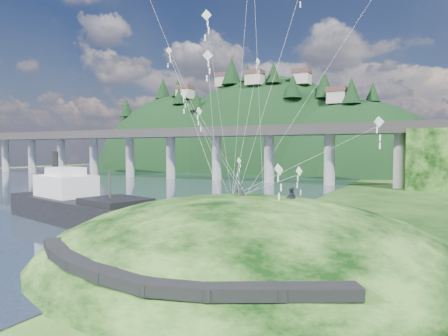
% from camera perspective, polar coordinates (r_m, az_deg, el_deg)
% --- Properties ---
extents(ground, '(320.00, 320.00, 0.00)m').
position_cam_1_polar(ground, '(35.20, -10.59, -11.73)').
color(ground, black).
rests_on(ground, ground).
extents(grass_hill, '(36.00, 32.00, 13.00)m').
position_cam_1_polar(grass_hill, '(33.21, 3.00, -15.27)').
color(grass_hill, black).
rests_on(grass_hill, ground).
extents(footpath, '(22.29, 5.84, 0.83)m').
position_cam_1_polar(footpath, '(22.82, -11.15, -14.34)').
color(footpath, black).
rests_on(footpath, ground).
extents(bridge, '(160.00, 11.00, 15.00)m').
position_cam_1_polar(bridge, '(107.86, 1.55, 3.23)').
color(bridge, '#2D2B2B').
rests_on(bridge, ground).
extents(far_ridge, '(153.00, 70.00, 94.50)m').
position_cam_1_polar(far_ridge, '(163.15, 4.24, -2.97)').
color(far_ridge, black).
rests_on(far_ridge, ground).
extents(work_barge, '(25.03, 12.22, 8.45)m').
position_cam_1_polar(work_barge, '(51.29, -20.17, -4.88)').
color(work_barge, black).
rests_on(work_barge, ground).
extents(wooden_dock, '(13.70, 7.08, 0.99)m').
position_cam_1_polar(wooden_dock, '(44.27, -13.97, -8.19)').
color(wooden_dock, '#3B2C18').
rests_on(wooden_dock, ground).
extents(kite_flyers, '(5.25, 0.73, 2.05)m').
position_cam_1_polar(kite_flyers, '(32.30, 6.85, -2.49)').
color(kite_flyers, '#292C36').
rests_on(kite_flyers, ground).
extents(kite_swarm, '(21.28, 17.48, 21.37)m').
position_cam_1_polar(kite_swarm, '(34.58, 4.36, 15.51)').
color(kite_swarm, white).
rests_on(kite_swarm, ground).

